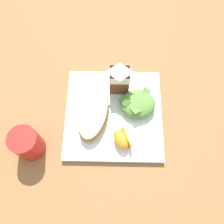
{
  "coord_description": "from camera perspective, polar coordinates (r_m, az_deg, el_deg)",
  "views": [
    {
      "loc": [
        0.0,
        -0.26,
        0.66
      ],
      "look_at": [
        0.0,
        0.0,
        0.03
      ],
      "focal_mm": 38.34,
      "sensor_mm": 36.0,
      "label": 1
    }
  ],
  "objects": [
    {
      "name": "drinking_red_cup",
      "position": [
        0.68,
        -19.93,
        -7.07
      ],
      "size": [
        0.08,
        0.08,
        0.09
      ],
      "primitive_type": "cylinder",
      "color": "red",
      "rests_on": "ground"
    },
    {
      "name": "orange_wedge_front",
      "position": [
        0.65,
        1.94,
        -6.44
      ],
      "size": [
        0.06,
        0.07,
        0.04
      ],
      "color": "orange",
      "rests_on": "white_plate"
    },
    {
      "name": "white_plate",
      "position": [
        0.7,
        0.0,
        -0.56
      ],
      "size": [
        0.28,
        0.28,
        0.02
      ],
      "primitive_type": "cube",
      "color": "silver",
      "rests_on": "ground"
    },
    {
      "name": "cheesy_pizza_bread",
      "position": [
        0.68,
        -4.79,
        -0.33
      ],
      "size": [
        0.11,
        0.18,
        0.04
      ],
      "color": "#B77F42",
      "rests_on": "white_plate"
    },
    {
      "name": "ground",
      "position": [
        0.71,
        0.0,
        -0.81
      ],
      "size": [
        3.0,
        3.0,
        0.0
      ],
      "primitive_type": "plane",
      "color": "olive"
    },
    {
      "name": "green_salad_pile",
      "position": [
        0.69,
        5.77,
        1.94
      ],
      "size": [
        0.11,
        0.1,
        0.04
      ],
      "color": "#5B8E3D",
      "rests_on": "white_plate"
    },
    {
      "name": "milk_carton",
      "position": [
        0.68,
        1.38,
        8.15
      ],
      "size": [
        0.06,
        0.05,
        0.11
      ],
      "color": "brown",
      "rests_on": "white_plate"
    }
  ]
}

